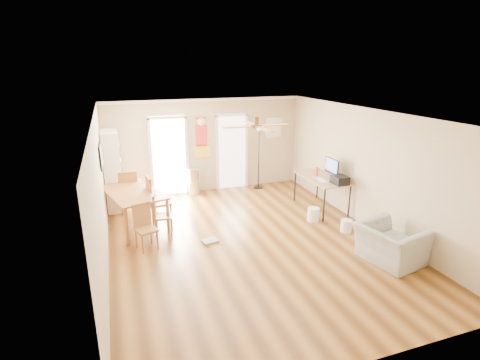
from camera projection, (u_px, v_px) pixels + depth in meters
name	position (u px, v px, depth m)	size (l,w,h in m)	color
floor	(250.00, 241.00, 7.62)	(7.00, 7.00, 0.00)	brown
ceiling	(251.00, 114.00, 6.84)	(5.50, 7.00, 0.00)	silver
wall_back	(206.00, 146.00, 10.39)	(5.50, 0.04, 2.60)	beige
wall_front	(362.00, 272.00, 4.08)	(5.50, 0.04, 2.60)	beige
wall_left	(101.00, 197.00, 6.37)	(0.04, 7.00, 2.60)	beige
wall_right	(368.00, 169.00, 8.10)	(0.04, 7.00, 2.60)	beige
crown_molding	(251.00, 117.00, 6.86)	(5.50, 7.00, 0.08)	white
kitchen_doorway	(169.00, 157.00, 10.12)	(0.90, 0.10, 2.10)	white
bathroom_doorway	(232.00, 153.00, 10.68)	(0.80, 0.10, 2.10)	white
wall_decal	(202.00, 137.00, 10.26)	(0.46, 0.03, 1.10)	red
ac_grille	(274.00, 128.00, 10.88)	(0.50, 0.04, 0.60)	white
framed_poster	(100.00, 156.00, 7.52)	(0.04, 0.66, 0.48)	black
ceiling_fan	(257.00, 126.00, 6.63)	(1.24, 1.24, 0.20)	#593819
bookshelf	(113.00, 171.00, 9.11)	(0.39, 0.89, 1.97)	white
dining_table	(135.00, 209.00, 8.19)	(1.00, 1.67, 0.84)	#A36F34
dining_chair_right_a	(159.00, 200.00, 8.33)	(0.47, 0.47, 1.13)	#A45D35
dining_chair_right_b	(163.00, 214.00, 7.84)	(0.38, 0.38, 0.92)	#9A5B31
dining_chair_near	(146.00, 227.00, 7.21)	(0.37, 0.37, 0.90)	#A96A36
dining_chair_far	(129.00, 191.00, 9.01)	(0.44, 0.44, 1.07)	#AD7137
trash_can	(194.00, 181.00, 10.29)	(0.34, 0.34, 0.74)	#BDBDC0
torchiere_lamp	(259.00, 157.00, 10.65)	(0.35, 0.35, 1.84)	black
computer_desk	(321.00, 193.00, 9.25)	(0.76, 1.52, 0.82)	#A17A57
imac	(332.00, 169.00, 8.94)	(0.08, 0.55, 0.51)	black
keyboard	(322.00, 180.00, 8.91)	(0.12, 0.37, 0.01)	white
printer	(340.00, 180.00, 8.62)	(0.32, 0.37, 0.19)	black
orange_bottle	(317.00, 171.00, 9.28)	(0.07, 0.07, 0.21)	#ED4215
wastebasket_a	(314.00, 214.00, 8.60)	(0.27, 0.27, 0.31)	white
wastebasket_b	(346.00, 226.00, 8.03)	(0.24, 0.24, 0.27)	white
floor_cloth	(210.00, 241.00, 7.60)	(0.31, 0.25, 0.04)	gray
armchair	(390.00, 244.00, 6.77)	(1.07, 0.94, 0.70)	#999995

